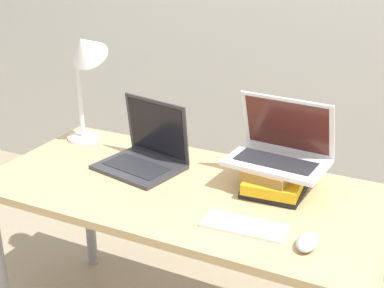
# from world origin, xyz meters

# --- Properties ---
(desk) EXTENTS (1.72, 0.72, 0.73)m
(desk) POSITION_xyz_m (0.00, 0.36, 0.66)
(desk) COLOR tan
(desk) RESTS_ON ground_plane
(laptop_left) EXTENTS (0.36, 0.31, 0.27)m
(laptop_left) POSITION_xyz_m (-0.34, 0.46, 0.79)
(laptop_left) COLOR #333338
(laptop_left) RESTS_ON desk
(book_stack) EXTENTS (0.22, 0.27, 0.10)m
(book_stack) POSITION_xyz_m (0.20, 0.49, 0.78)
(book_stack) COLOR black
(book_stack) RESTS_ON desk
(laptop_on_books) EXTENTS (0.37, 0.26, 0.24)m
(laptop_on_books) POSITION_xyz_m (0.20, 0.52, 0.88)
(laptop_on_books) COLOR silver
(laptop_on_books) RESTS_ON book_stack
(wireless_keyboard) EXTENTS (0.28, 0.12, 0.01)m
(wireless_keyboard) POSITION_xyz_m (0.19, 0.19, 0.74)
(wireless_keyboard) COLOR white
(wireless_keyboard) RESTS_ON desk
(mouse) EXTENTS (0.06, 0.11, 0.04)m
(mouse) POSITION_xyz_m (0.40, 0.17, 0.75)
(mouse) COLOR #B2B2B7
(mouse) RESTS_ON desk
(desk_lamp) EXTENTS (0.23, 0.20, 0.52)m
(desk_lamp) POSITION_xyz_m (-0.67, 0.55, 1.12)
(desk_lamp) COLOR white
(desk_lamp) RESTS_ON desk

